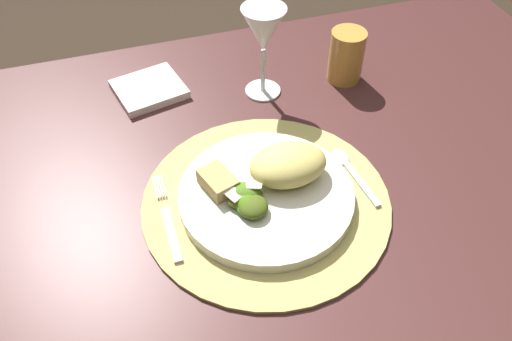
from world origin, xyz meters
The scene contains 11 objects.
dining_table centered at (0.00, 0.00, 0.61)m, with size 1.44×0.80×0.73m.
placemat centered at (0.04, -0.08, 0.73)m, with size 0.37×0.37×0.01m, color tan.
dinner_plate centered at (0.04, -0.08, 0.74)m, with size 0.26×0.26×0.02m, color silver.
pasta_serving centered at (0.08, -0.06, 0.78)m, with size 0.12×0.09×0.05m, color #E0CF6B.
salad_greens centered at (0.00, -0.09, 0.76)m, with size 0.06×0.08×0.03m.
bread_piece centered at (-0.03, -0.05, 0.76)m, with size 0.06×0.04×0.02m, color tan.
fork centered at (-0.11, -0.08, 0.74)m, with size 0.01×0.17×0.00m.
spoon centered at (0.18, -0.05, 0.74)m, with size 0.03×0.13×0.01m.
napkin centered at (-0.09, 0.24, 0.74)m, with size 0.12×0.11×0.01m, color white.
wine_glass centered at (0.11, 0.18, 0.85)m, with size 0.08×0.08×0.17m.
amber_tumbler centered at (0.27, 0.17, 0.78)m, with size 0.06×0.06×0.10m, color gold.
Camera 1 is at (-0.13, -0.57, 1.33)m, focal length 37.13 mm.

